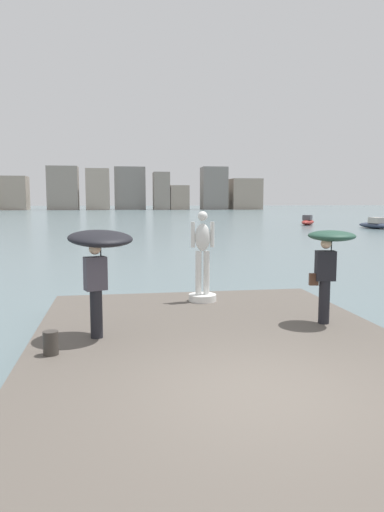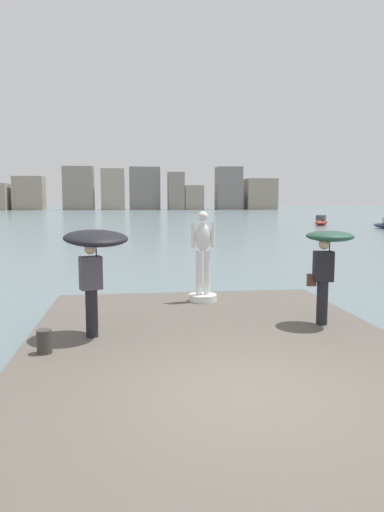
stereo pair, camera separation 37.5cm
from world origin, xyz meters
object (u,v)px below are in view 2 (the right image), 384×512
onlooker_left (95,250)px  mooring_bollard (44,342)px  boat_mid (321,221)px  onlooker_right (327,253)px  statue_white_figure (203,265)px

onlooker_left → mooring_bollard: 1.84m
onlooker_left → boat_mid: onlooker_left is taller
onlooker_left → boat_mid: 49.20m
onlooker_right → mooring_bollard: onlooker_right is taller
onlooker_left → boat_mid: size_ratio=0.51×
statue_white_figure → onlooker_right: size_ratio=1.17×
onlooker_left → mooring_bollard: size_ratio=5.14×
mooring_bollard → boat_mid: bearing=62.7°
statue_white_figure → boat_mid: size_ratio=0.57×
mooring_bollard → onlooker_left: bearing=49.9°
onlooker_right → boat_mid: bearing=67.7°
onlooker_right → boat_mid: (17.85, 43.55, -1.43)m
statue_white_figure → onlooker_left: statue_white_figure is taller
statue_white_figure → mooring_bollard: statue_white_figure is taller
boat_mid → mooring_bollard: bearing=-117.3°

